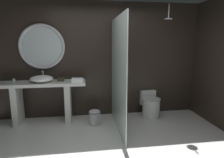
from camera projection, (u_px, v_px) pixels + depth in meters
back_wall_panel at (100, 60)px, 4.41m from camera, size 4.80×0.10×2.60m
vanity_counter at (43, 96)px, 4.05m from camera, size 1.81×0.51×0.89m
vessel_sink at (42, 79)px, 3.96m from camera, size 0.47×0.39×0.22m
tumbler_cup at (14, 81)px, 3.95m from camera, size 0.06×0.06×0.08m
tissue_box at (61, 79)px, 4.08m from camera, size 0.14×0.11×0.07m
round_wall_mirror at (42, 47)px, 4.09m from camera, size 0.97×0.07×0.97m
shower_glass_panel at (118, 75)px, 3.68m from camera, size 0.02×1.58×2.18m
rain_shower_head at (168, 17)px, 4.03m from camera, size 0.17×0.17×0.31m
toilet at (150, 105)px, 4.48m from camera, size 0.42×0.62×0.57m
waste_bin at (95, 117)px, 4.01m from camera, size 0.24×0.24×0.32m
folded_hand_towel at (77, 80)px, 3.95m from camera, size 0.24×0.16×0.09m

